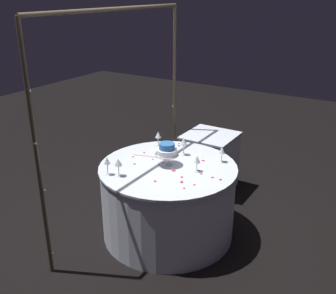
{
  "coord_description": "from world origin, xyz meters",
  "views": [
    {
      "loc": [
        -2.83,
        -1.75,
        2.27
      ],
      "look_at": [
        0.0,
        0.0,
        0.92
      ],
      "focal_mm": 42.06,
      "sensor_mm": 36.0,
      "label": 1
    }
  ],
  "objects_px": {
    "tiered_cake": "(167,151)",
    "wine_glass_0": "(197,160)",
    "main_table": "(168,200)",
    "wine_glass_3": "(118,163)",
    "wine_glass_5": "(107,162)",
    "cake_knife": "(146,156)",
    "wine_glass_2": "(158,135)",
    "side_table": "(209,162)",
    "decorative_arch": "(119,89)",
    "wine_glass_4": "(222,151)",
    "wine_glass_1": "(184,142)"
  },
  "relations": [
    {
      "from": "side_table",
      "to": "wine_glass_0",
      "type": "height_order",
      "value": "wine_glass_0"
    },
    {
      "from": "main_table",
      "to": "wine_glass_3",
      "type": "xyz_separation_m",
      "value": [
        -0.4,
        0.26,
        0.49
      ]
    },
    {
      "from": "wine_glass_5",
      "to": "main_table",
      "type": "bearing_deg",
      "value": -39.66
    },
    {
      "from": "main_table",
      "to": "wine_glass_4",
      "type": "bearing_deg",
      "value": -47.71
    },
    {
      "from": "side_table",
      "to": "wine_glass_4",
      "type": "distance_m",
      "value": 0.98
    },
    {
      "from": "wine_glass_2",
      "to": "wine_glass_3",
      "type": "bearing_deg",
      "value": -173.54
    },
    {
      "from": "wine_glass_3",
      "to": "wine_glass_5",
      "type": "xyz_separation_m",
      "value": [
        -0.03,
        0.1,
        -0.0
      ]
    },
    {
      "from": "wine_glass_1",
      "to": "wine_glass_5",
      "type": "height_order",
      "value": "wine_glass_1"
    },
    {
      "from": "wine_glass_1",
      "to": "wine_glass_3",
      "type": "xyz_separation_m",
      "value": [
        -0.71,
        0.25,
        -0.01
      ]
    },
    {
      "from": "main_table",
      "to": "side_table",
      "type": "xyz_separation_m",
      "value": [
        1.06,
        0.08,
        -0.02
      ]
    },
    {
      "from": "decorative_arch",
      "to": "side_table",
      "type": "relative_size",
      "value": 3.06
    },
    {
      "from": "main_table",
      "to": "wine_glass_0",
      "type": "xyz_separation_m",
      "value": [
        0.04,
        -0.28,
        0.47
      ]
    },
    {
      "from": "tiered_cake",
      "to": "cake_knife",
      "type": "height_order",
      "value": "tiered_cake"
    },
    {
      "from": "main_table",
      "to": "wine_glass_1",
      "type": "bearing_deg",
      "value": 2.02
    },
    {
      "from": "cake_knife",
      "to": "wine_glass_5",
      "type": "bearing_deg",
      "value": 173.81
    },
    {
      "from": "decorative_arch",
      "to": "wine_glass_5",
      "type": "distance_m",
      "value": 0.71
    },
    {
      "from": "wine_glass_1",
      "to": "wine_glass_2",
      "type": "height_order",
      "value": "wine_glass_1"
    },
    {
      "from": "wine_glass_1",
      "to": "wine_glass_3",
      "type": "relative_size",
      "value": 1.07
    },
    {
      "from": "wine_glass_3",
      "to": "wine_glass_4",
      "type": "xyz_separation_m",
      "value": [
        0.75,
        -0.64,
        -0.01
      ]
    },
    {
      "from": "wine_glass_3",
      "to": "decorative_arch",
      "type": "bearing_deg",
      "value": 35.24
    },
    {
      "from": "tiered_cake",
      "to": "wine_glass_3",
      "type": "xyz_separation_m",
      "value": [
        -0.42,
        0.24,
        -0.02
      ]
    },
    {
      "from": "tiered_cake",
      "to": "wine_glass_5",
      "type": "xyz_separation_m",
      "value": [
        -0.45,
        0.34,
        -0.02
      ]
    },
    {
      "from": "main_table",
      "to": "cake_knife",
      "type": "relative_size",
      "value": 4.47
    },
    {
      "from": "cake_knife",
      "to": "wine_glass_3",
      "type": "bearing_deg",
      "value": -174.84
    },
    {
      "from": "decorative_arch",
      "to": "wine_glass_2",
      "type": "height_order",
      "value": "decorative_arch"
    },
    {
      "from": "tiered_cake",
      "to": "wine_glass_1",
      "type": "bearing_deg",
      "value": -2.52
    },
    {
      "from": "wine_glass_3",
      "to": "wine_glass_5",
      "type": "bearing_deg",
      "value": 107.19
    },
    {
      "from": "cake_knife",
      "to": "wine_glass_4",
      "type": "bearing_deg",
      "value": -68.71
    },
    {
      "from": "wine_glass_5",
      "to": "cake_knife",
      "type": "distance_m",
      "value": 0.53
    },
    {
      "from": "decorative_arch",
      "to": "wine_glass_4",
      "type": "height_order",
      "value": "decorative_arch"
    },
    {
      "from": "main_table",
      "to": "wine_glass_1",
      "type": "height_order",
      "value": "wine_glass_1"
    },
    {
      "from": "side_table",
      "to": "decorative_arch",
      "type": "bearing_deg",
      "value": 156.17
    },
    {
      "from": "wine_glass_4",
      "to": "cake_knife",
      "type": "distance_m",
      "value": 0.75
    },
    {
      "from": "wine_glass_5",
      "to": "cake_knife",
      "type": "xyz_separation_m",
      "value": [
        0.51,
        -0.06,
        -0.12
      ]
    },
    {
      "from": "decorative_arch",
      "to": "wine_glass_1",
      "type": "height_order",
      "value": "decorative_arch"
    },
    {
      "from": "main_table",
      "to": "wine_glass_0",
      "type": "relative_size",
      "value": 8.5
    },
    {
      "from": "main_table",
      "to": "wine_glass_5",
      "type": "relative_size",
      "value": 7.6
    },
    {
      "from": "wine_glass_2",
      "to": "wine_glass_1",
      "type": "bearing_deg",
      "value": -99.28
    },
    {
      "from": "decorative_arch",
      "to": "wine_glass_2",
      "type": "distance_m",
      "value": 0.68
    },
    {
      "from": "decorative_arch",
      "to": "wine_glass_3",
      "type": "relative_size",
      "value": 12.69
    },
    {
      "from": "tiered_cake",
      "to": "wine_glass_0",
      "type": "height_order",
      "value": "tiered_cake"
    },
    {
      "from": "decorative_arch",
      "to": "main_table",
      "type": "height_order",
      "value": "decorative_arch"
    },
    {
      "from": "wine_glass_2",
      "to": "wine_glass_5",
      "type": "relative_size",
      "value": 0.96
    },
    {
      "from": "main_table",
      "to": "wine_glass_2",
      "type": "height_order",
      "value": "wine_glass_2"
    },
    {
      "from": "main_table",
      "to": "wine_glass_2",
      "type": "xyz_separation_m",
      "value": [
        0.36,
        0.35,
        0.49
      ]
    },
    {
      "from": "side_table",
      "to": "wine_glass_2",
      "type": "relative_size",
      "value": 4.23
    },
    {
      "from": "side_table",
      "to": "wine_glass_4",
      "type": "height_order",
      "value": "wine_glass_4"
    },
    {
      "from": "wine_glass_5",
      "to": "wine_glass_4",
      "type": "bearing_deg",
      "value": -43.52
    },
    {
      "from": "main_table",
      "to": "wine_glass_3",
      "type": "bearing_deg",
      "value": 147.16
    },
    {
      "from": "side_table",
      "to": "wine_glass_4",
      "type": "bearing_deg",
      "value": -147.03
    }
  ]
}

